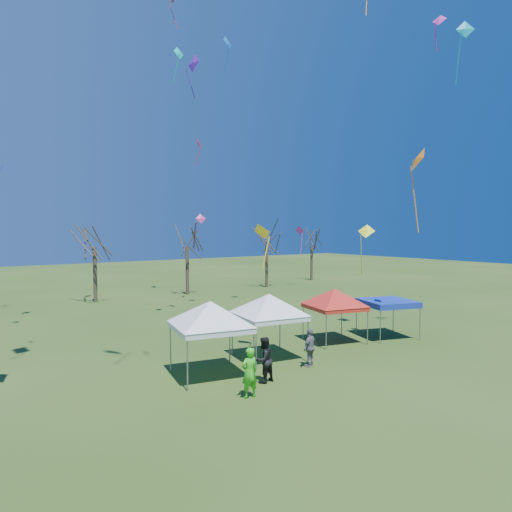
{
  "coord_description": "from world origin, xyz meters",
  "views": [
    {
      "loc": [
        -13.77,
        -14.08,
        6.08
      ],
      "look_at": [
        -1.34,
        3.0,
        4.85
      ],
      "focal_mm": 32.0,
      "sensor_mm": 36.0,
      "label": 1
    }
  ],
  "objects_px": {
    "tent_white_west": "(210,306)",
    "person_dark": "(264,360)",
    "person_grey": "(310,348)",
    "tree_2": "(94,227)",
    "person_green": "(249,373)",
    "tree_5": "(312,232)",
    "tent_blue": "(388,303)",
    "tent_white_mid": "(269,298)",
    "tree_3": "(187,229)",
    "tree_4": "(267,230)",
    "tent_red": "(335,292)"
  },
  "relations": [
    {
      "from": "tree_2",
      "to": "tent_white_west",
      "type": "distance_m",
      "value": 22.65
    },
    {
      "from": "tent_white_west",
      "to": "tent_blue",
      "type": "bearing_deg",
      "value": 0.51
    },
    {
      "from": "tree_4",
      "to": "person_grey",
      "type": "xyz_separation_m",
      "value": [
        -15.47,
        -23.4,
        -5.21
      ]
    },
    {
      "from": "tent_white_west",
      "to": "tree_4",
      "type": "bearing_deg",
      "value": 48.07
    },
    {
      "from": "person_green",
      "to": "tent_white_mid",
      "type": "bearing_deg",
      "value": -134.15
    },
    {
      "from": "tree_4",
      "to": "tent_white_west",
      "type": "relative_size",
      "value": 1.96
    },
    {
      "from": "tree_4",
      "to": "tree_5",
      "type": "relative_size",
      "value": 1.06
    },
    {
      "from": "tent_white_mid",
      "to": "tent_red",
      "type": "distance_m",
      "value": 4.83
    },
    {
      "from": "person_grey",
      "to": "tree_4",
      "type": "bearing_deg",
      "value": -141.15
    },
    {
      "from": "tree_5",
      "to": "tent_blue",
      "type": "distance_m",
      "value": 29.27
    },
    {
      "from": "tree_4",
      "to": "tent_red",
      "type": "distance_m",
      "value": 23.97
    },
    {
      "from": "tent_white_mid",
      "to": "person_dark",
      "type": "bearing_deg",
      "value": -131.18
    },
    {
      "from": "tree_5",
      "to": "person_dark",
      "type": "bearing_deg",
      "value": -135.91
    },
    {
      "from": "tree_2",
      "to": "person_dark",
      "type": "relative_size",
      "value": 4.5
    },
    {
      "from": "tent_white_west",
      "to": "tent_white_mid",
      "type": "height_order",
      "value": "tent_white_west"
    },
    {
      "from": "tree_4",
      "to": "tent_red",
      "type": "bearing_deg",
      "value": -118.51
    },
    {
      "from": "tent_white_west",
      "to": "person_green",
      "type": "height_order",
      "value": "tent_white_west"
    },
    {
      "from": "tree_2",
      "to": "tent_white_mid",
      "type": "height_order",
      "value": "tree_2"
    },
    {
      "from": "tent_white_mid",
      "to": "person_grey",
      "type": "xyz_separation_m",
      "value": [
        0.67,
        -2.12,
        -2.0
      ]
    },
    {
      "from": "tree_2",
      "to": "tent_white_mid",
      "type": "bearing_deg",
      "value": -85.82
    },
    {
      "from": "person_green",
      "to": "tent_red",
      "type": "bearing_deg",
      "value": -153.17
    },
    {
      "from": "tree_4",
      "to": "tree_5",
      "type": "bearing_deg",
      "value": 13.85
    },
    {
      "from": "person_green",
      "to": "tree_4",
      "type": "bearing_deg",
      "value": -127.05
    },
    {
      "from": "tree_3",
      "to": "tree_4",
      "type": "distance_m",
      "value": 9.32
    },
    {
      "from": "tree_3",
      "to": "tent_white_west",
      "type": "height_order",
      "value": "tree_3"
    },
    {
      "from": "tent_white_west",
      "to": "person_grey",
      "type": "xyz_separation_m",
      "value": [
        4.23,
        -1.47,
        -2.07
      ]
    },
    {
      "from": "person_grey",
      "to": "person_dark",
      "type": "distance_m",
      "value": 2.96
    },
    {
      "from": "tent_red",
      "to": "tree_3",
      "type": "bearing_deg",
      "value": 84.51
    },
    {
      "from": "tree_3",
      "to": "person_green",
      "type": "xyz_separation_m",
      "value": [
        -10.48,
        -24.92,
        -5.16
      ]
    },
    {
      "from": "tree_2",
      "to": "person_green",
      "type": "distance_m",
      "value": 25.9
    },
    {
      "from": "tent_white_mid",
      "to": "tent_blue",
      "type": "distance_m",
      "value": 8.1
    },
    {
      "from": "tree_3",
      "to": "tent_red",
      "type": "distance_m",
      "value": 21.27
    },
    {
      "from": "person_green",
      "to": "tree_3",
      "type": "bearing_deg",
      "value": -111.34
    },
    {
      "from": "tree_2",
      "to": "person_grey",
      "type": "xyz_separation_m",
      "value": [
        2.25,
        -23.78,
        -5.44
      ]
    },
    {
      "from": "tent_white_west",
      "to": "person_green",
      "type": "relative_size",
      "value": 2.19
    },
    {
      "from": "tent_blue",
      "to": "person_dark",
      "type": "height_order",
      "value": "tent_blue"
    },
    {
      "from": "tree_3",
      "to": "tree_2",
      "type": "bearing_deg",
      "value": 177.73
    },
    {
      "from": "tree_3",
      "to": "person_green",
      "type": "relative_size",
      "value": 4.31
    },
    {
      "from": "tree_2",
      "to": "tree_4",
      "type": "xyz_separation_m",
      "value": [
        17.72,
        -0.38,
        -0.23
      ]
    },
    {
      "from": "tent_white_west",
      "to": "person_dark",
      "type": "relative_size",
      "value": 2.21
    },
    {
      "from": "tree_5",
      "to": "person_grey",
      "type": "height_order",
      "value": "tree_5"
    },
    {
      "from": "tree_2",
      "to": "tree_5",
      "type": "height_order",
      "value": "tree_2"
    },
    {
      "from": "tree_5",
      "to": "tent_red",
      "type": "xyz_separation_m",
      "value": [
        -19.7,
        -22.92,
        -3.03
      ]
    },
    {
      "from": "tree_5",
      "to": "tent_white_mid",
      "type": "bearing_deg",
      "value": -136.38
    },
    {
      "from": "tree_5",
      "to": "person_dark",
      "type": "distance_m",
      "value": 37.57
    },
    {
      "from": "tree_4",
      "to": "tent_blue",
      "type": "relative_size",
      "value": 2.33
    },
    {
      "from": "tree_2",
      "to": "person_green",
      "type": "bearing_deg",
      "value": -94.72
    },
    {
      "from": "tree_5",
      "to": "tent_white_west",
      "type": "bearing_deg",
      "value": -139.47
    },
    {
      "from": "tree_5",
      "to": "tent_blue",
      "type": "height_order",
      "value": "tree_5"
    },
    {
      "from": "tent_red",
      "to": "tent_blue",
      "type": "bearing_deg",
      "value": -16.85
    }
  ]
}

